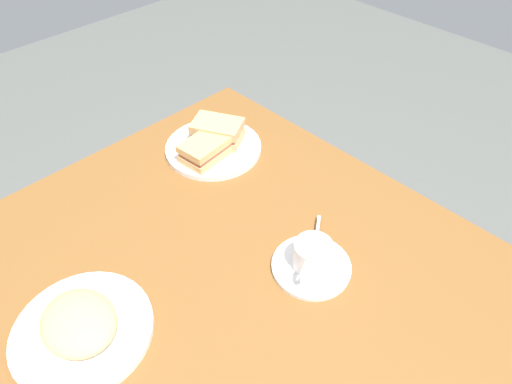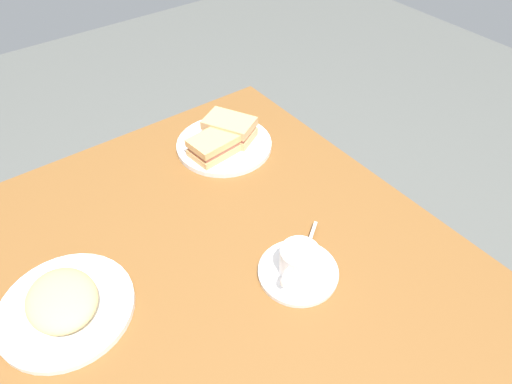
{
  "view_description": "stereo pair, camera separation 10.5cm",
  "coord_description": "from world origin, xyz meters",
  "views": [
    {
      "loc": [
        0.38,
        -0.37,
        1.51
      ],
      "look_at": [
        -0.16,
        0.16,
        0.78
      ],
      "focal_mm": 32.27,
      "sensor_mm": 36.0,
      "label": 1
    },
    {
      "loc": [
        0.45,
        -0.29,
        1.51
      ],
      "look_at": [
        -0.16,
        0.16,
        0.78
      ],
      "focal_mm": 32.27,
      "sensor_mm": 36.0,
      "label": 2
    }
  ],
  "objects": [
    {
      "name": "dining_table",
      "position": [
        0.0,
        0.0,
        0.64
      ],
      "size": [
        1.18,
        0.91,
        0.75
      ],
      "color": "brown",
      "rests_on": "ground_plane"
    },
    {
      "name": "sandwich_plate",
      "position": [
        -0.38,
        0.22,
        0.76
      ],
      "size": [
        0.25,
        0.25,
        0.01
      ],
      "primitive_type": "cylinder",
      "color": "white",
      "rests_on": "dining_table"
    },
    {
      "name": "sandwich_front",
      "position": [
        -0.39,
        0.24,
        0.79
      ],
      "size": [
        0.15,
        0.13,
        0.06
      ],
      "color": "tan",
      "rests_on": "sandwich_plate"
    },
    {
      "name": "sandwich_back",
      "position": [
        -0.36,
        0.17,
        0.79
      ],
      "size": [
        0.1,
        0.13,
        0.05
      ],
      "color": "tan",
      "rests_on": "sandwich_plate"
    },
    {
      "name": "coffee_saucer",
      "position": [
        0.05,
        0.11,
        0.76
      ],
      "size": [
        0.16,
        0.16,
        0.01
      ],
      "primitive_type": "cylinder",
      "color": "white",
      "rests_on": "dining_table"
    },
    {
      "name": "coffee_cup",
      "position": [
        0.05,
        0.1,
        0.79
      ],
      "size": [
        0.08,
        0.1,
        0.06
      ],
      "color": "white",
      "rests_on": "coffee_saucer"
    },
    {
      "name": "spoon",
      "position": [
        0.01,
        0.17,
        0.76
      ],
      "size": [
        0.07,
        0.09,
        0.01
      ],
      "color": "silver",
      "rests_on": "coffee_saucer"
    },
    {
      "name": "side_plate",
      "position": [
        -0.14,
        -0.3,
        0.76
      ],
      "size": [
        0.25,
        0.25,
        0.01
      ],
      "primitive_type": "cylinder",
      "color": "white",
      "rests_on": "dining_table"
    },
    {
      "name": "side_food_pile",
      "position": [
        -0.14,
        -0.3,
        0.79
      ],
      "size": [
        0.15,
        0.13,
        0.04
      ],
      "primitive_type": "ellipsoid",
      "color": "#D9B271",
      "rests_on": "side_plate"
    }
  ]
}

